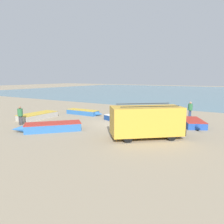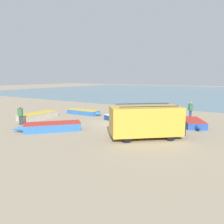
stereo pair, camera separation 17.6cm
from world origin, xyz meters
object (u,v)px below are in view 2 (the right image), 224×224
object	(u,v)px
fishing_rowboat_4	(120,119)
fisherman_2	(20,114)
fisherman_0	(191,108)
fishing_rowboat_5	(51,127)
fisherman_1	(149,114)
fishing_rowboat_3	(39,116)
fishing_rowboat_1	(162,113)
fishing_rowboat_0	(84,112)
fishing_rowboat_2	(193,123)
parked_van	(146,121)

from	to	relation	value
fishing_rowboat_4	fisherman_2	distance (m)	9.20
fisherman_0	fisherman_2	world-z (taller)	fisherman_0
fishing_rowboat_5	fisherman_1	xyz separation A→B (m)	(5.87, 6.23, 0.72)
fishing_rowboat_3	fisherman_0	size ratio (longest dim) A/B	2.90
fishing_rowboat_1	fishing_rowboat_3	bearing A→B (deg)	-100.88
fishing_rowboat_3	fisherman_2	xyz separation A→B (m)	(1.13, -3.01, 0.73)
fisherman_2	fishing_rowboat_0	bearing A→B (deg)	-63.42
fishing_rowboat_2	fisherman_2	size ratio (longest dim) A/B	2.38
fishing_rowboat_4	fishing_rowboat_1	bearing A→B (deg)	-93.53
parked_van	fishing_rowboat_3	world-z (taller)	parked_van
parked_van	fishing_rowboat_4	distance (m)	6.17
fisherman_1	parked_van	bearing A→B (deg)	88.09
fishing_rowboat_5	fishing_rowboat_4	bearing A→B (deg)	-161.77
fishing_rowboat_0	fisherman_1	bearing A→B (deg)	-9.39
parked_van	fisherman_2	bearing A→B (deg)	149.46
fishing_rowboat_4	fisherman_0	distance (m)	7.72
fishing_rowboat_2	fisherman_1	world-z (taller)	fisherman_1
fishing_rowboat_5	fisherman_0	xyz separation A→B (m)	(8.30, 11.60, 0.73)
fishing_rowboat_5	parked_van	bearing A→B (deg)	148.86
parked_van	fishing_rowboat_0	bearing A→B (deg)	111.34
fishing_rowboat_0	fisherman_1	world-z (taller)	fisherman_1
fisherman_0	fisherman_1	xyz separation A→B (m)	(-2.43, -5.38, -0.01)
fisherman_2	parked_van	bearing A→B (deg)	-133.19
parked_van	fishing_rowboat_1	world-z (taller)	parked_van
fishing_rowboat_1	fishing_rowboat_2	world-z (taller)	fishing_rowboat_1
parked_van	fishing_rowboat_3	xyz separation A→B (m)	(-12.51, 1.02, -0.95)
fishing_rowboat_2	fisherman_2	bearing A→B (deg)	-86.80
fishing_rowboat_3	fisherman_0	bearing A→B (deg)	-59.87
fishing_rowboat_0	fishing_rowboat_1	size ratio (longest dim) A/B	1.18
fishing_rowboat_1	fishing_rowboat_3	world-z (taller)	fishing_rowboat_3
fishing_rowboat_1	fishing_rowboat_2	xyz separation A→B (m)	(4.13, -3.69, -0.01)
fishing_rowboat_1	fishing_rowboat_4	bearing A→B (deg)	-74.27
parked_van	fishing_rowboat_2	size ratio (longest dim) A/B	1.26
parked_van	fishing_rowboat_1	bearing A→B (deg)	62.17
fishing_rowboat_4	fisherman_0	world-z (taller)	fisherman_0
fishing_rowboat_0	fisherman_1	size ratio (longest dim) A/B	2.75
fishing_rowboat_2	fishing_rowboat_4	distance (m)	6.74
fishing_rowboat_0	fishing_rowboat_5	world-z (taller)	fishing_rowboat_5
parked_van	fishing_rowboat_3	size ratio (longest dim) A/B	1.01
fishing_rowboat_0	fisherman_0	distance (m)	11.75
fishing_rowboat_3	fishing_rowboat_4	distance (m)	8.57
fishing_rowboat_3	fisherman_0	xyz separation A→B (m)	(13.46, 8.47, 0.75)
fisherman_0	fishing_rowboat_2	bearing A→B (deg)	132.22
parked_van	fishing_rowboat_5	distance (m)	7.70
fishing_rowboat_1	fisherman_1	distance (m)	5.30
fishing_rowboat_5	fishing_rowboat_1	bearing A→B (deg)	-161.86
fisherman_0	fishing_rowboat_5	bearing A→B (deg)	80.68
fishing_rowboat_4	fisherman_2	world-z (taller)	fisherman_2
fishing_rowboat_2	fisherman_0	size ratio (longest dim) A/B	2.32
fishing_rowboat_1	fisherman_0	distance (m)	3.13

